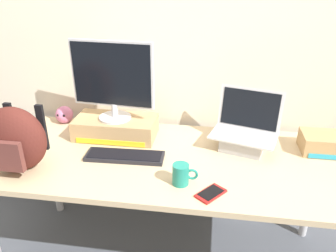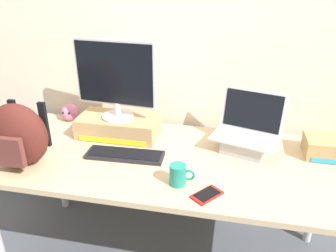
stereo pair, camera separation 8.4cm
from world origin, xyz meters
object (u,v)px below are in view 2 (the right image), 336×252
object	(u,v)px
desktop_monitor	(115,79)
coffee_mug	(178,175)
open_laptop	(246,138)
messenger_backpack	(18,135)
plush_toy	(70,112)
external_keyboard	(125,155)
cell_phone	(207,195)
toner_box_yellow	(119,126)

from	to	relation	value
desktop_monitor	coffee_mug	xyz separation A→B (m)	(0.43, -0.42, -0.30)
open_laptop	messenger_backpack	world-z (taller)	messenger_backpack
desktop_monitor	plush_toy	size ratio (longest dim) A/B	4.30
open_laptop	messenger_backpack	xyz separation A→B (m)	(-1.10, -0.38, 0.09)
external_keyboard	coffee_mug	size ratio (longest dim) A/B	3.50
coffee_mug	plush_toy	size ratio (longest dim) A/B	1.08
open_laptop	plush_toy	size ratio (longest dim) A/B	3.60
cell_phone	coffee_mug	bearing A→B (deg)	-165.54
messenger_backpack	coffee_mug	size ratio (longest dim) A/B	2.74
toner_box_yellow	plush_toy	world-z (taller)	toner_box_yellow
toner_box_yellow	coffee_mug	world-z (taller)	toner_box_yellow
external_keyboard	messenger_backpack	distance (m)	0.53
open_laptop	coffee_mug	bearing A→B (deg)	-111.12
coffee_mug	plush_toy	xyz separation A→B (m)	(-0.82, 0.56, 0.00)
external_keyboard	coffee_mug	bearing A→B (deg)	-32.29
toner_box_yellow	plush_toy	distance (m)	0.41
external_keyboard	plush_toy	bearing A→B (deg)	140.95
desktop_monitor	coffee_mug	distance (m)	0.67
messenger_backpack	coffee_mug	xyz separation A→B (m)	(0.80, -0.01, -0.11)
toner_box_yellow	cell_phone	world-z (taller)	toner_box_yellow
plush_toy	desktop_monitor	bearing A→B (deg)	-20.05
open_laptop	cell_phone	xyz separation A→B (m)	(-0.16, -0.46, -0.06)
toner_box_yellow	coffee_mug	xyz separation A→B (m)	(0.43, -0.42, -0.01)
external_keyboard	messenger_backpack	world-z (taller)	messenger_backpack
desktop_monitor	cell_phone	bearing A→B (deg)	-35.03
toner_box_yellow	external_keyboard	bearing A→B (deg)	-63.88
toner_box_yellow	desktop_monitor	bearing A→B (deg)	-97.06
desktop_monitor	coffee_mug	bearing A→B (deg)	-38.97
external_keyboard	messenger_backpack	bearing A→B (deg)	-162.49
coffee_mug	toner_box_yellow	bearing A→B (deg)	135.78
desktop_monitor	messenger_backpack	bearing A→B (deg)	-126.74
toner_box_yellow	cell_phone	size ratio (longest dim) A/B	3.03
toner_box_yellow	messenger_backpack	world-z (taller)	messenger_backpack
desktop_monitor	cell_phone	xyz separation A→B (m)	(0.57, -0.48, -0.34)
desktop_monitor	external_keyboard	distance (m)	0.43
external_keyboard	coffee_mug	xyz separation A→B (m)	(0.32, -0.19, 0.04)
external_keyboard	cell_phone	distance (m)	0.52
desktop_monitor	messenger_backpack	world-z (taller)	desktop_monitor
desktop_monitor	open_laptop	size ratio (longest dim) A/B	1.19
desktop_monitor	messenger_backpack	distance (m)	0.58
messenger_backpack	cell_phone	distance (m)	0.96
desktop_monitor	messenger_backpack	size ratio (longest dim) A/B	1.45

